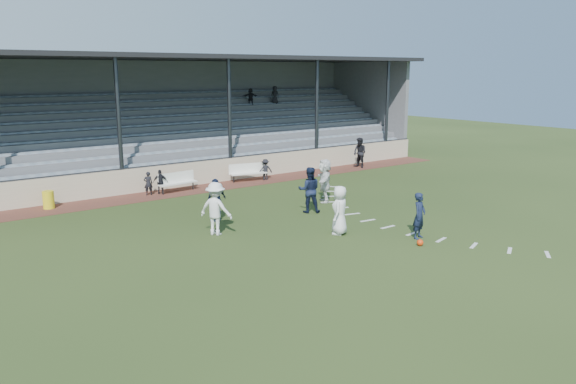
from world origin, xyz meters
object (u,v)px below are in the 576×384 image
(bench_right, at_px, (247,171))
(official, at_px, (360,153))
(player_navy_lead, at_px, (419,216))
(player_white_lead, at_px, (340,210))
(trash_bin, at_px, (48,200))
(football, at_px, (420,243))
(bench_left, at_px, (177,180))

(bench_right, bearing_deg, official, 8.17)
(player_navy_lead, bearing_deg, player_white_lead, 116.25)
(bench_right, xyz_separation_m, player_white_lead, (-2.70, -10.28, 0.30))
(player_white_lead, xyz_separation_m, official, (10.48, 9.80, 0.04))
(trash_bin, bearing_deg, bench_right, -0.09)
(player_white_lead, bearing_deg, official, -174.20)
(bench_right, bearing_deg, trash_bin, -168.37)
(football, bearing_deg, player_white_lead, 114.84)
(bench_right, bearing_deg, bench_left, -165.96)
(trash_bin, distance_m, player_white_lead, 12.69)
(bench_left, height_order, trash_bin, bench_left)
(player_white_lead, bearing_deg, bench_right, -141.97)
(football, bearing_deg, bench_right, 83.60)
(football, distance_m, player_navy_lead, 1.14)
(bench_right, relative_size, trash_bin, 2.70)
(player_white_lead, bearing_deg, trash_bin, -91.55)
(bench_left, bearing_deg, player_navy_lead, -80.86)
(trash_bin, bearing_deg, bench_left, -1.80)
(trash_bin, relative_size, football, 3.42)
(football, xyz_separation_m, player_white_lead, (-1.24, 2.69, 0.78))
(bench_left, height_order, player_white_lead, player_white_lead)
(bench_right, height_order, player_navy_lead, player_navy_lead)
(football, relative_size, player_white_lead, 0.12)
(bench_right, xyz_separation_m, football, (-1.45, -12.97, -0.47))
(bench_left, bearing_deg, player_white_lead, -88.01)
(bench_right, distance_m, official, 7.81)
(player_white_lead, height_order, player_navy_lead, player_white_lead)
(bench_left, bearing_deg, trash_bin, 171.83)
(bench_left, distance_m, official, 11.98)
(player_navy_lead, relative_size, official, 0.90)
(bench_left, relative_size, official, 1.12)
(trash_bin, distance_m, football, 15.60)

